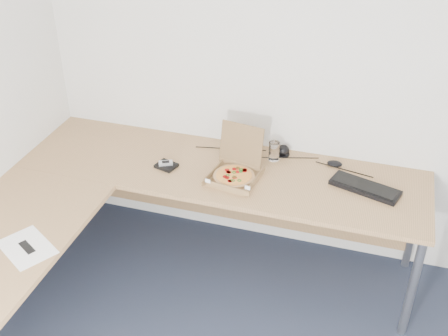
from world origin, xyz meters
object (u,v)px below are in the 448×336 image
(pizza_box, at_px, (235,173))
(wallet, at_px, (166,166))
(drinking_glass, at_px, (274,151))
(keyboard, at_px, (365,188))
(desk, at_px, (146,203))

(pizza_box, distance_m, wallet, 0.44)
(pizza_box, xyz_separation_m, drinking_glass, (0.18, 0.28, 0.03))
(pizza_box, relative_size, drinking_glass, 2.65)
(drinking_glass, xyz_separation_m, keyboard, (0.58, -0.17, -0.05))
(pizza_box, bearing_deg, drinking_glass, 66.51)
(keyboard, bearing_deg, wallet, -157.22)
(desk, bearing_deg, wallet, 91.86)
(drinking_glass, xyz_separation_m, wallet, (-0.61, -0.28, -0.05))
(pizza_box, relative_size, wallet, 2.66)
(pizza_box, height_order, keyboard, pizza_box)
(drinking_glass, height_order, wallet, drinking_glass)
(desk, distance_m, pizza_box, 0.56)
(keyboard, bearing_deg, pizza_box, -154.84)
(wallet, bearing_deg, drinking_glass, 40.47)
(desk, relative_size, wallet, 20.73)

